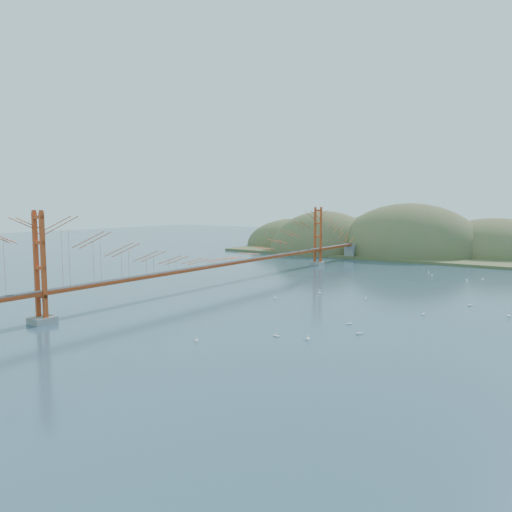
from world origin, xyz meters
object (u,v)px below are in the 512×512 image
Objects in this scene: sailboat_1 at (366,298)px; sailboat_0 at (275,298)px; sailboat_2 at (276,335)px; bridge at (225,239)px.

sailboat_0 is at bearing -146.47° from sailboat_1.
sailboat_2 is 18.65m from sailboat_0.
bridge is 31.30m from sailboat_2.
sailboat_1 is at bearing 3.87° from bridge.
bridge is at bearing 158.08° from sailboat_0.
sailboat_0 is at bearing -21.92° from bridge.
sailboat_2 is 22.08m from sailboat_1.
sailboat_1 is (22.12, 1.50, -6.87)m from bridge.
bridge is 141.95× the size of sailboat_0.
bridge is at bearing 137.64° from sailboat_2.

